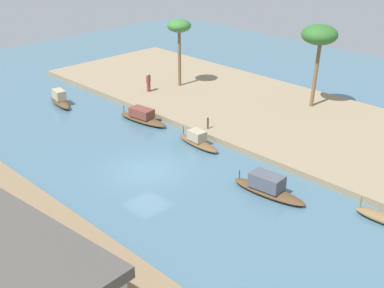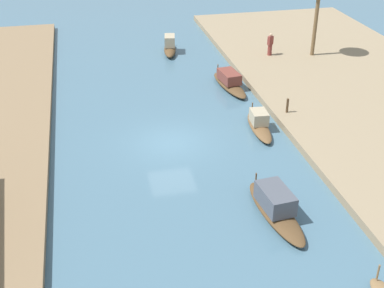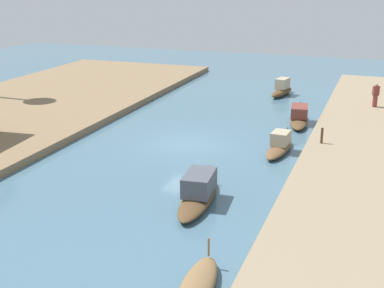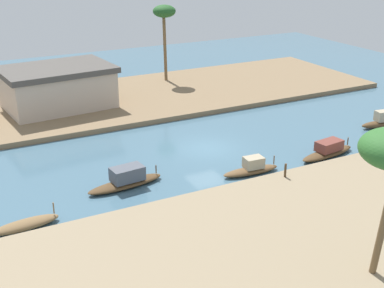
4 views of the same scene
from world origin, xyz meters
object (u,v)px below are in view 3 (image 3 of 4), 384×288
Objects in this scene: sampan_downstream_large at (197,286)px; sampan_open_hull at (199,192)px; sampan_with_tall_canopy at (299,117)px; sampan_with_red_awning at (282,89)px; person_on_near_bank at (375,96)px; mooring_post at (322,135)px; sampan_near_left_bank at (280,145)px.

sampan_downstream_large is 6.70m from sampan_open_hull.
sampan_open_hull reaches higher than sampan_with_tall_canopy.
sampan_with_red_awning is 2.25× the size of person_on_near_bank.
sampan_open_hull is (6.34, 2.16, 0.25)m from sampan_downstream_large.
mooring_post is (-5.15, -2.01, 0.42)m from sampan_with_tall_canopy.
mooring_post is at bearing -166.16° from sampan_with_tall_canopy.
sampan_open_hull is 1.26× the size of sampan_near_left_bank.
sampan_with_red_awning is 7.79m from person_on_near_bank.
sampan_open_hull reaches higher than sampan_downstream_large.
sampan_with_red_awning is (28.08, 2.81, 0.26)m from sampan_downstream_large.
sampan_with_red_awning is 0.96× the size of sampan_near_left_bank.
mooring_post is (-12.98, -4.60, 0.36)m from sampan_with_red_awning.
sampan_with_tall_canopy is at bearing -151.45° from sampan_with_red_awning.
sampan_open_hull is at bearing 170.02° from sampan_near_left_bank.
sampan_with_tall_canopy is 6.21m from sampan_near_left_bank.
sampan_with_tall_canopy is 6.36m from person_on_near_bank.
sampan_with_red_awning is at bearing -3.81° from sampan_open_hull.
person_on_near_bank reaches higher than sampan_with_tall_canopy.
sampan_with_tall_canopy is at bearing -4.94° from sampan_downstream_large.
person_on_near_bank is at bearing -51.91° from sampan_with_tall_canopy.
sampan_near_left_bank is at bearing 117.13° from mooring_post.
mooring_post is (8.76, -3.96, 0.36)m from sampan_open_hull.
sampan_with_tall_canopy is 5.55× the size of mooring_post.
sampan_with_tall_canopy is at bearing -13.48° from sampan_open_hull.
sampan_with_red_awning is at bearing 19.52° from mooring_post.
person_on_near_bank reaches higher than sampan_near_left_bank.
sampan_downstream_large is 20.25m from sampan_with_tall_canopy.
sampan_open_hull is 2.94× the size of person_on_near_bank.
sampan_with_red_awning reaches higher than sampan_with_tall_canopy.
sampan_open_hull is at bearing 155.69° from mooring_post.
sampan_near_left_bank is at bearing -4.51° from sampan_downstream_large.
person_on_near_bank is (18.42, -6.36, 0.71)m from sampan_open_hull.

